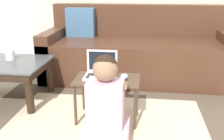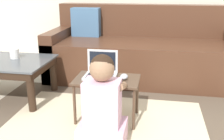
{
  "view_description": "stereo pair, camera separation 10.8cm",
  "coord_description": "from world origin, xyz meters",
  "px_view_note": "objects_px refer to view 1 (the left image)",
  "views": [
    {
      "loc": [
        0.23,
        -2.01,
        1.13
      ],
      "look_at": [
        -0.03,
        0.05,
        0.44
      ],
      "focal_mm": 42.0,
      "sensor_mm": 36.0,
      "label": 1
    },
    {
      "loc": [
        0.34,
        -1.99,
        1.13
      ],
      "look_at": [
        -0.03,
        0.05,
        0.44
      ],
      "focal_mm": 42.0,
      "sensor_mm": 36.0,
      "label": 2
    }
  ],
  "objects_px": {
    "person_seated": "(106,108)",
    "cup_on_table": "(10,55)",
    "computer_mouse": "(124,76)",
    "laptop": "(101,73)",
    "couch": "(137,53)",
    "laptop_desk": "(107,84)"
  },
  "relations": [
    {
      "from": "person_seated",
      "to": "cup_on_table",
      "type": "distance_m",
      "value": 1.32
    },
    {
      "from": "computer_mouse",
      "to": "cup_on_table",
      "type": "relative_size",
      "value": 0.98
    },
    {
      "from": "laptop",
      "to": "computer_mouse",
      "type": "relative_size",
      "value": 2.73
    },
    {
      "from": "couch",
      "to": "computer_mouse",
      "type": "bearing_deg",
      "value": -93.18
    },
    {
      "from": "laptop_desk",
      "to": "cup_on_table",
      "type": "relative_size",
      "value": 5.45
    },
    {
      "from": "computer_mouse",
      "to": "cup_on_table",
      "type": "bearing_deg",
      "value": 163.32
    },
    {
      "from": "couch",
      "to": "laptop_desk",
      "type": "height_order",
      "value": "couch"
    },
    {
      "from": "laptop",
      "to": "cup_on_table",
      "type": "distance_m",
      "value": 1.03
    },
    {
      "from": "laptop_desk",
      "to": "laptop",
      "type": "height_order",
      "value": "laptop"
    },
    {
      "from": "laptop",
      "to": "couch",
      "type": "bearing_deg",
      "value": 76.54
    },
    {
      "from": "laptop",
      "to": "computer_mouse",
      "type": "height_order",
      "value": "laptop"
    },
    {
      "from": "person_seated",
      "to": "cup_on_table",
      "type": "xyz_separation_m",
      "value": [
        -1.08,
        0.74,
        0.15
      ]
    },
    {
      "from": "laptop",
      "to": "person_seated",
      "type": "bearing_deg",
      "value": -75.91
    },
    {
      "from": "laptop_desk",
      "to": "laptop",
      "type": "xyz_separation_m",
      "value": [
        -0.06,
        0.04,
        0.09
      ]
    },
    {
      "from": "couch",
      "to": "cup_on_table",
      "type": "relative_size",
      "value": 22.79
    },
    {
      "from": "laptop",
      "to": "computer_mouse",
      "type": "bearing_deg",
      "value": -7.1
    },
    {
      "from": "laptop_desk",
      "to": "couch",
      "type": "bearing_deg",
      "value": 79.93
    },
    {
      "from": "couch",
      "to": "person_seated",
      "type": "xyz_separation_m",
      "value": [
        -0.16,
        -1.52,
        -0.01
      ]
    },
    {
      "from": "computer_mouse",
      "to": "laptop",
      "type": "bearing_deg",
      "value": 172.9
    },
    {
      "from": "person_seated",
      "to": "computer_mouse",
      "type": "bearing_deg",
      "value": 76.24
    },
    {
      "from": "computer_mouse",
      "to": "cup_on_table",
      "type": "height_order",
      "value": "cup_on_table"
    },
    {
      "from": "computer_mouse",
      "to": "cup_on_table",
      "type": "xyz_separation_m",
      "value": [
        -1.17,
        0.35,
        0.05
      ]
    }
  ]
}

